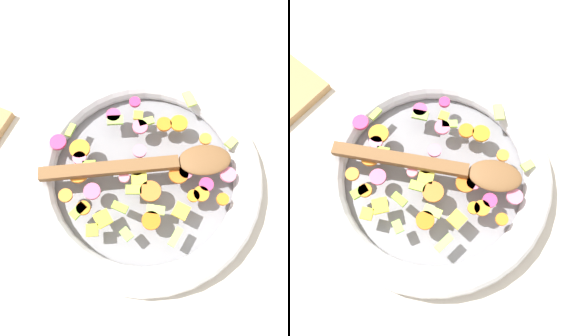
# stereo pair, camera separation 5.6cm
# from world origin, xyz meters

# --- Properties ---
(ground_plane) EXTENTS (4.00, 4.00, 0.00)m
(ground_plane) POSITION_xyz_m (0.00, 0.00, 0.00)
(ground_plane) COLOR beige
(skillet) EXTENTS (0.42, 0.42, 0.05)m
(skillet) POSITION_xyz_m (0.00, 0.00, 0.02)
(skillet) COLOR slate
(skillet) RESTS_ON ground_plane
(chopped_vegetables) EXTENTS (0.32, 0.33, 0.01)m
(chopped_vegetables) POSITION_xyz_m (-0.00, 0.01, 0.05)
(chopped_vegetables) COLOR orange
(chopped_vegetables) RESTS_ON skillet
(wooden_spoon) EXTENTS (0.19, 0.30, 0.01)m
(wooden_spoon) POSITION_xyz_m (0.01, -0.02, 0.06)
(wooden_spoon) COLOR brown
(wooden_spoon) RESTS_ON chopped_vegetables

